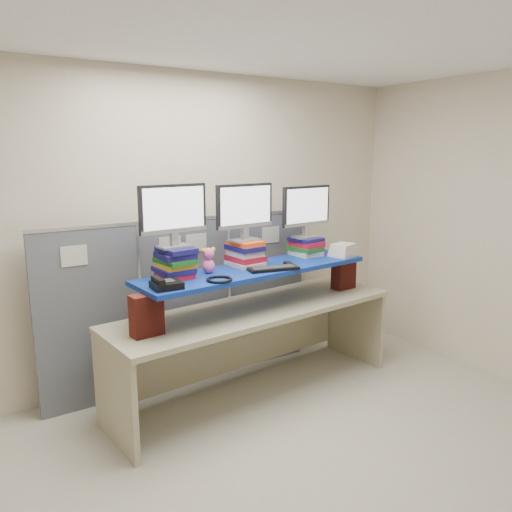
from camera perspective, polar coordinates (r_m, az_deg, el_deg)
room at (r=2.93m, az=6.56°, el=-1.90°), size 5.00×4.00×2.80m
cubicle_partition at (r=4.56m, az=-7.96°, el=-5.12°), size 2.60×0.06×1.53m
desk at (r=4.33m, az=0.00°, el=-7.86°), size 2.66×0.98×0.79m
brick_pier_left at (r=3.67m, az=-12.41°, el=-6.60°), size 0.23×0.14×0.31m
brick_pier_right at (r=4.88m, az=9.99°, el=-1.92°), size 0.23×0.14×0.31m
blue_board at (r=4.19m, az=0.00°, el=-1.59°), size 2.13×0.70×0.04m
book_stack_left at (r=3.88m, az=-9.24°, el=-0.73°), size 0.28×0.33×0.24m
book_stack_center at (r=4.25m, az=-1.23°, el=0.28°), size 0.27×0.32×0.21m
book_stack_right at (r=4.69m, az=5.72°, el=1.11°), size 0.28×0.32×0.17m
monitor_left at (r=3.82m, az=-9.43°, el=4.99°), size 0.55×0.18×0.48m
monitor_center at (r=4.18m, az=-1.29°, el=5.41°), size 0.55×0.18×0.48m
monitor_right at (r=4.64m, az=5.78°, el=5.42°), size 0.55×0.18×0.48m
keyboard at (r=4.10m, az=2.00°, el=-1.44°), size 0.44×0.22×0.03m
mouse at (r=4.28m, az=3.68°, el=-0.81°), size 0.07×0.12×0.04m
desk_phone at (r=3.60m, az=-10.31°, el=-3.19°), size 0.21×0.19×0.09m
headset at (r=3.77m, az=-4.21°, el=-2.68°), size 0.21×0.21×0.02m
plush_toy at (r=3.99m, az=-5.44°, el=-0.47°), size 0.12×0.09×0.21m
binder_stack at (r=4.71m, az=9.98°, el=0.65°), size 0.28×0.25×0.12m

